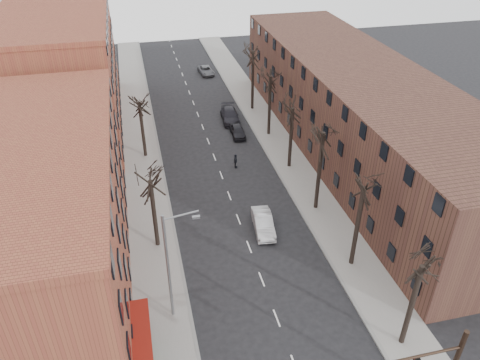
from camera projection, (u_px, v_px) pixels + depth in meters
sidewalk_left at (142, 152)px, 54.13m from camera, size 4.00×90.00×0.15m
sidewalk_right at (274, 137)px, 57.25m from camera, size 4.00×90.00×0.15m
building_left_near at (34, 225)px, 32.97m from camera, size 12.00×26.00×12.00m
building_left_far at (63, 74)px, 56.23m from camera, size 12.00×28.00×14.00m
building_right at (357, 110)px, 52.07m from camera, size 12.00×50.00×10.00m
tree_right_a at (401, 343)px, 31.79m from camera, size 5.20×5.20×10.00m
tree_right_b at (351, 264)px, 38.35m from camera, size 5.20×5.20×10.80m
tree_right_c at (315, 208)px, 44.91m from camera, size 5.20×5.20×11.60m
tree_right_d at (289, 167)px, 51.47m from camera, size 5.20×5.20×10.00m
tree_right_e at (268, 135)px, 58.04m from camera, size 5.20×5.20×10.80m
tree_right_f at (252, 109)px, 64.60m from camera, size 5.20×5.20×11.60m
tree_left_a at (158, 245)px, 40.30m from camera, size 5.20×5.20×9.50m
tree_left_b at (146, 156)px, 53.43m from camera, size 5.20×5.20×9.50m
streetlight at (170, 263)px, 31.15m from camera, size 2.45×0.22×9.03m
silver_sedan at (263, 223)px, 41.72m from camera, size 2.06×4.72×1.51m
parked_car_near at (238, 131)px, 57.37m from camera, size 1.76×3.96×1.32m
parked_car_mid at (230, 115)px, 61.01m from camera, size 2.53×5.45×1.54m
parked_car_far at (206, 71)px, 76.04m from camera, size 2.41×4.53×1.21m
pedestrian_crossing at (236, 161)px, 50.86m from camera, size 0.61×1.04×1.66m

